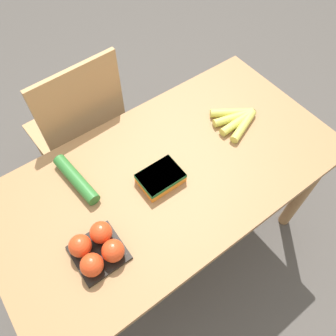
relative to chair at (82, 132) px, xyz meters
name	(u,v)px	position (x,y,z in m)	size (l,w,h in m)	color
ground_plane	(168,241)	(0.13, -0.56, -0.50)	(12.00, 12.00, 0.00)	#4C4742
dining_table	(168,186)	(0.13, -0.56, 0.11)	(1.37, 0.72, 0.72)	#9E7044
chair	(82,132)	(0.00, 0.00, 0.00)	(0.44, 0.42, 0.98)	tan
banana_bunch	(237,119)	(0.51, -0.53, 0.24)	(0.20, 0.20, 0.04)	brown
tomato_pack	(97,249)	(-0.25, -0.69, 0.26)	(0.16, 0.16, 0.08)	black
carrot_bag	(161,178)	(0.08, -0.58, 0.24)	(0.16, 0.12, 0.04)	orange
cucumber_near	(76,179)	(-0.18, -0.40, 0.24)	(0.07, 0.24, 0.05)	#2D702D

